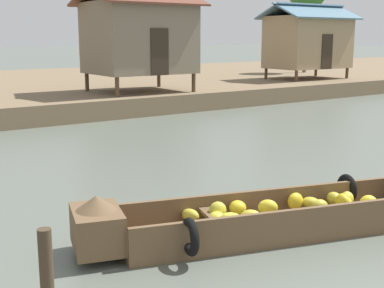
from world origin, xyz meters
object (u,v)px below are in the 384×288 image
object	(u,v)px
banana_boat	(280,214)
stilt_house_mid_left	(308,41)
stilt_house_left	(139,36)
mooring_post	(47,283)

from	to	relation	value
banana_boat	stilt_house_mid_left	size ratio (longest dim) A/B	1.24
banana_boat	stilt_house_left	size ratio (longest dim) A/B	1.35
banana_boat	stilt_house_mid_left	xyz separation A→B (m)	(16.17, 14.62, 2.45)
stilt_house_left	stilt_house_mid_left	world-z (taller)	stilt_house_left
banana_boat	stilt_house_left	bearing A→B (deg)	68.96
stilt_house_mid_left	mooring_post	distance (m)	25.38
banana_boat	stilt_house_left	world-z (taller)	stilt_house_left
banana_boat	stilt_house_mid_left	world-z (taller)	stilt_house_mid_left
banana_boat	mooring_post	bearing A→B (deg)	-169.45
banana_boat	stilt_house_mid_left	bearing A→B (deg)	42.11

